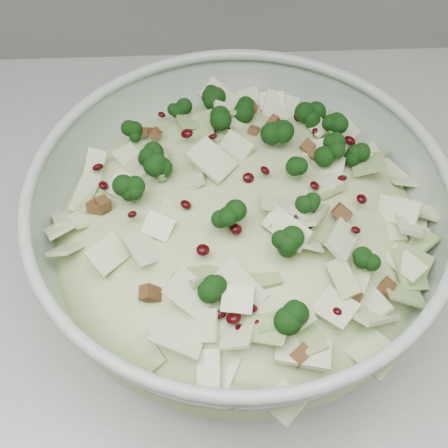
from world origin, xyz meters
The scene contains 2 objects.
mixing_bowl centered at (0.52, 1.60, 0.98)m, with size 0.40×0.40×0.15m.
salad centered at (0.52, 1.60, 1.00)m, with size 0.40×0.40×0.15m.
Camera 1 is at (0.49, 1.26, 1.46)m, focal length 50.00 mm.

